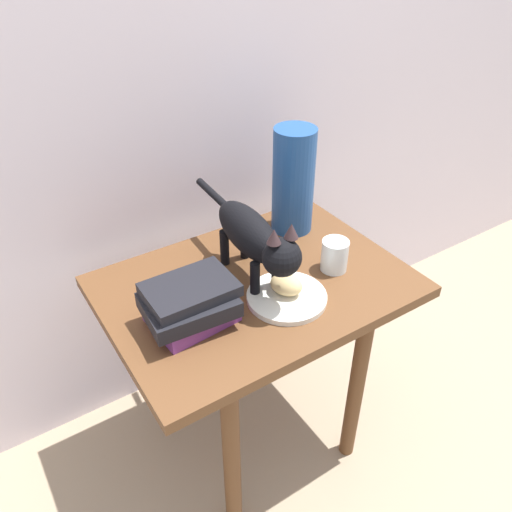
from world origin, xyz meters
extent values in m
plane|color=gray|center=(0.00, 0.00, 0.00)|extent=(6.00, 6.00, 0.00)
cube|color=silver|center=(0.00, 0.39, 1.10)|extent=(4.00, 0.04, 2.20)
cube|color=brown|center=(0.00, 0.00, 0.60)|extent=(0.76, 0.54, 0.03)
cylinder|color=brown|center=(-0.20, -0.20, 0.29)|extent=(0.04, 0.04, 0.59)
cylinder|color=brown|center=(0.20, -0.20, 0.29)|extent=(0.04, 0.04, 0.59)
cylinder|color=brown|center=(-0.20, 0.20, 0.29)|extent=(0.04, 0.04, 0.59)
cylinder|color=brown|center=(0.20, 0.20, 0.29)|extent=(0.04, 0.04, 0.59)
cylinder|color=silver|center=(0.02, -0.10, 0.63)|extent=(0.19, 0.19, 0.01)
ellipsoid|color=#E0BC7A|center=(0.03, -0.09, 0.66)|extent=(0.09, 0.10, 0.05)
cylinder|color=black|center=(0.03, -0.05, 0.67)|extent=(0.02, 0.02, 0.10)
cylinder|color=black|center=(-0.03, -0.05, 0.67)|extent=(0.02, 0.02, 0.10)
cylinder|color=black|center=(0.04, 0.11, 0.67)|extent=(0.02, 0.02, 0.10)
cylinder|color=black|center=(-0.02, 0.11, 0.67)|extent=(0.02, 0.02, 0.10)
ellipsoid|color=black|center=(0.00, 0.04, 0.75)|extent=(0.10, 0.26, 0.11)
sphere|color=black|center=(-0.01, -0.12, 0.77)|extent=(0.09, 0.09, 0.09)
cone|color=#332224|center=(0.01, -0.12, 0.83)|extent=(0.03, 0.03, 0.03)
cone|color=#332224|center=(-0.03, -0.11, 0.83)|extent=(0.03, 0.03, 0.03)
cylinder|color=black|center=(0.01, 0.24, 0.76)|extent=(0.03, 0.16, 0.02)
cube|color=#72337A|center=(-0.20, -0.04, 0.64)|extent=(0.19, 0.16, 0.04)
cube|color=black|center=(-0.21, -0.05, 0.67)|extent=(0.21, 0.16, 0.04)
cube|color=black|center=(-0.20, -0.04, 0.71)|extent=(0.20, 0.14, 0.03)
cylinder|color=navy|center=(0.23, 0.16, 0.77)|extent=(0.12, 0.12, 0.30)
cylinder|color=silver|center=(0.20, -0.06, 0.66)|extent=(0.07, 0.07, 0.08)
cylinder|color=silver|center=(0.20, -0.06, 0.64)|extent=(0.06, 0.06, 0.04)
camera|label=1|loc=(-0.56, -0.86, 1.42)|focal=36.12mm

